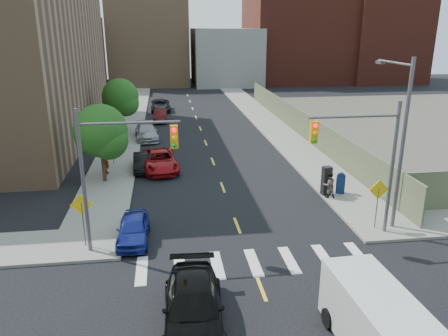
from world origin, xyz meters
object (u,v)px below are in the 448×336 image
object	(u,v)px
parked_car_grey	(160,105)
cargo_van	(376,321)
mailbox	(341,183)
pedestrian_east	(329,185)
parked_car_maroon	(160,116)
parked_car_red	(160,161)
parked_car_blue	(133,229)
parked_car_silver	(146,132)
black_sedan	(193,307)
parked_car_white	(148,131)
parked_car_black	(143,162)
pedestrian_west	(107,162)
payphone	(326,181)

from	to	relation	value
parked_car_grey	cargo_van	bearing A→B (deg)	-83.04
mailbox	pedestrian_east	size ratio (longest dim) A/B	0.85
pedestrian_east	parked_car_maroon	bearing A→B (deg)	-64.90
parked_car_red	cargo_van	world-z (taller)	cargo_van
parked_car_blue	parked_car_silver	distance (m)	21.06
pedestrian_east	mailbox	bearing A→B (deg)	-146.30
black_sedan	mailbox	size ratio (longest dim) A/B	3.90
parked_car_red	pedestrian_east	world-z (taller)	pedestrian_east
parked_car_red	cargo_van	bearing A→B (deg)	-77.03
cargo_van	mailbox	world-z (taller)	cargo_van
parked_car_white	parked_car_grey	world-z (taller)	parked_car_grey
parked_car_black	parked_car_blue	bearing A→B (deg)	-92.20
parked_car_black	parked_car_silver	xyz separation A→B (m)	(0.00, 9.54, 0.10)
pedestrian_west	pedestrian_east	size ratio (longest dim) A/B	1.08
parked_car_silver	parked_car_grey	bearing A→B (deg)	79.28
parked_car_red	pedestrian_west	world-z (taller)	pedestrian_west
mailbox	parked_car_blue	bearing A→B (deg)	-136.34
parked_car_black	pedestrian_west	size ratio (longest dim) A/B	2.17
parked_car_silver	mailbox	distance (m)	20.88
parked_car_white	parked_car_grey	distance (m)	13.93
parked_car_red	parked_car_grey	distance (m)	24.50
parked_car_red	payphone	world-z (taller)	payphone
parked_car_white	mailbox	xyz separation A→B (m)	(12.69, -17.41, 0.16)
parked_car_blue	cargo_van	size ratio (longest dim) A/B	0.75
parked_car_blue	parked_car_maroon	world-z (taller)	parked_car_maroon
parked_car_white	pedestrian_east	xyz separation A→B (m)	(11.69, -18.02, 0.31)
parked_car_black	parked_car_red	size ratio (longest dim) A/B	0.70
parked_car_blue	parked_car_black	bearing A→B (deg)	91.22
parked_car_white	parked_car_blue	bearing A→B (deg)	-93.59
black_sedan	parked_car_red	bearing A→B (deg)	96.89
parked_car_grey	mailbox	world-z (taller)	mailbox
parked_car_blue	mailbox	distance (m)	13.59
parked_car_silver	pedestrian_east	size ratio (longest dim) A/B	3.09
parked_car_black	parked_car_silver	size ratio (longest dim) A/B	0.76
black_sedan	cargo_van	xyz separation A→B (m)	(5.82, -2.20, 0.44)
parked_car_grey	pedestrian_east	world-z (taller)	pedestrian_east
parked_car_red	parked_car_grey	xyz separation A→B (m)	(0.00, 24.50, -0.02)
parked_car_blue	cargo_van	bearing A→B (deg)	-46.58
parked_car_red	black_sedan	world-z (taller)	black_sedan
parked_car_red	pedestrian_east	distance (m)	12.85
parked_car_black	payphone	bearing A→B (deg)	-33.08
parked_car_blue	mailbox	size ratio (longest dim) A/B	2.81
parked_car_red	cargo_van	xyz separation A→B (m)	(7.07, -20.59, 0.47)
parked_car_silver	pedestrian_west	xyz separation A→B (m)	(-2.52, -10.46, 0.30)
parked_car_maroon	parked_car_grey	distance (m)	6.68
parked_car_silver	black_sedan	world-z (taller)	black_sedan
parked_car_red	cargo_van	size ratio (longest dim) A/B	1.05
black_sedan	pedestrian_west	world-z (taller)	pedestrian_west
parked_car_maroon	black_sedan	size ratio (longest dim) A/B	0.79
parked_car_grey	payphone	bearing A→B (deg)	-73.45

